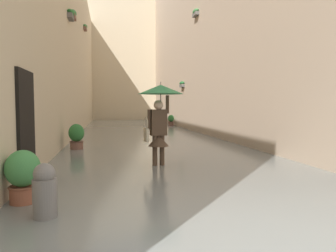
# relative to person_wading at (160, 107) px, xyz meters

# --- Properties ---
(ground_plane) EXTENTS (73.75, 73.75, 0.00)m
(ground_plane) POSITION_rel_person_wading_xyz_m (-0.42, -9.95, -1.52)
(ground_plane) COLOR #605B56
(flood_water) EXTENTS (7.10, 35.50, 0.10)m
(flood_water) POSITION_rel_person_wading_xyz_m (-0.42, -9.95, -1.46)
(flood_water) COLOR slate
(flood_water) RESTS_ON ground_plane
(building_facade_left) EXTENTS (2.04, 33.50, 13.37)m
(building_facade_left) POSITION_rel_person_wading_xyz_m (-4.46, -9.95, 5.17)
(building_facade_left) COLOR tan
(building_facade_left) RESTS_ON ground_plane
(building_facade_right) EXTENTS (2.04, 33.50, 9.74)m
(building_facade_right) POSITION_rel_person_wading_xyz_m (3.63, -9.95, 3.35)
(building_facade_right) COLOR beige
(building_facade_right) RESTS_ON ground_plane
(building_facade_far) EXTENTS (9.90, 1.80, 12.73)m
(building_facade_far) POSITION_rel_person_wading_xyz_m (-0.42, -25.60, 4.85)
(building_facade_far) COLOR beige
(building_facade_far) RESTS_ON ground_plane
(person_wading) EXTENTS (1.08, 1.08, 2.12)m
(person_wading) POSITION_rel_person_wading_xyz_m (0.00, 0.00, 0.00)
(person_wading) COLOR #4C4233
(person_wading) RESTS_ON ground_plane
(potted_plant_far_right) EXTENTS (0.51, 0.51, 0.94)m
(potted_plant_far_right) POSITION_rel_person_wading_xyz_m (2.26, -3.35, -1.01)
(potted_plant_far_right) COLOR brown
(potted_plant_far_right) RESTS_ON ground_plane
(potted_plant_mid_left) EXTENTS (0.45, 0.45, 0.87)m
(potted_plant_mid_left) POSITION_rel_person_wading_xyz_m (-3.24, -15.03, -1.05)
(potted_plant_mid_left) COLOR brown
(potted_plant_mid_left) RESTS_ON ground_plane
(potted_plant_mid_right) EXTENTS (0.51, 0.51, 0.89)m
(potted_plant_mid_right) POSITION_rel_person_wading_xyz_m (2.48, 2.57, -1.02)
(potted_plant_mid_right) COLOR #9E563D
(potted_plant_mid_right) RESTS_ON ground_plane
(mooring_bollard) EXTENTS (0.31, 0.31, 0.81)m
(mooring_bollard) POSITION_rel_person_wading_xyz_m (2.04, 3.30, -1.11)
(mooring_bollard) COLOR slate
(mooring_bollard) RESTS_ON ground_plane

